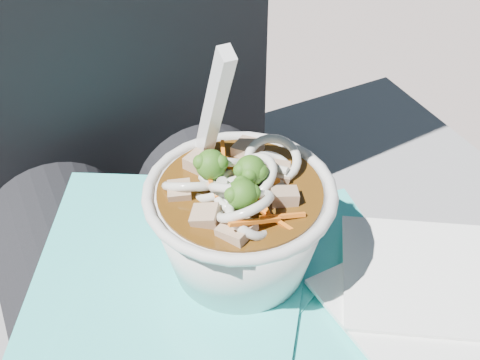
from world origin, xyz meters
name	(u,v)px	position (x,y,z in m)	size (l,w,h in m)	color
lap	(205,353)	(0.00, 0.00, 0.51)	(0.32, 0.48, 0.15)	black
person_body	(168,262)	(0.00, 0.09, 0.54)	(0.34, 0.94, 0.98)	black
plastic_bag	(254,313)	(0.03, -0.04, 0.60)	(0.36, 0.43, 0.02)	#31CCC5
napkins	(423,294)	(0.16, -0.08, 0.61)	(0.17, 0.18, 0.01)	white
udon_bowl	(239,217)	(0.04, 0.01, 0.66)	(0.15, 0.15, 0.20)	silver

